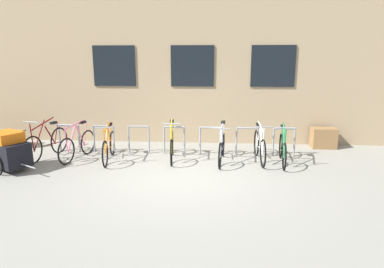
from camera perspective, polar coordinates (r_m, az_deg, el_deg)
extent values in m
plane|color=gray|center=(7.54, -1.61, -7.48)|extent=(42.00, 42.00, 0.00)
cube|color=tan|center=(13.95, 1.13, 12.67)|extent=(28.00, 7.40, 5.14)
cube|color=black|center=(10.68, -13.16, 11.27)|extent=(1.30, 0.04, 1.22)
cube|color=black|center=(10.24, 0.06, 11.54)|extent=(1.30, 0.04, 1.22)
cube|color=black|center=(10.36, 13.69, 11.20)|extent=(1.30, 0.04, 1.22)
cylinder|color=gray|center=(10.21, -21.68, -0.72)|extent=(0.05, 0.05, 0.77)
cylinder|color=gray|center=(9.97, -18.73, -0.79)|extent=(0.05, 0.05, 0.77)
cylinder|color=gray|center=(10.01, -20.39, 1.37)|extent=(0.57, 0.05, 0.05)
cylinder|color=gray|center=(9.82, -16.41, -0.84)|extent=(0.05, 0.05, 0.77)
cylinder|color=gray|center=(9.63, -13.23, -0.91)|extent=(0.05, 0.05, 0.77)
cylinder|color=gray|center=(9.64, -14.96, 1.33)|extent=(0.57, 0.05, 0.05)
cylinder|color=gray|center=(9.52, -10.75, -0.96)|extent=(0.05, 0.05, 0.77)
cylinder|color=gray|center=(9.39, -7.39, -1.03)|extent=(0.05, 0.05, 0.77)
cylinder|color=gray|center=(9.37, -9.16, 1.28)|extent=(0.57, 0.05, 0.05)
cylinder|color=gray|center=(9.31, -4.79, -1.08)|extent=(0.05, 0.05, 0.77)
cylinder|color=gray|center=(9.25, -1.30, -1.14)|extent=(0.05, 0.05, 0.77)
cylinder|color=gray|center=(9.19, -3.08, 1.21)|extent=(0.57, 0.05, 0.05)
cylinder|color=gray|center=(9.22, 1.37, -1.18)|extent=(0.05, 0.05, 0.77)
cylinder|color=gray|center=(9.21, 4.91, -1.24)|extent=(0.05, 0.05, 0.77)
cylinder|color=gray|center=(9.12, 3.17, 1.12)|extent=(0.57, 0.05, 0.05)
cylinder|color=gray|center=(9.23, 7.59, -1.28)|extent=(0.05, 0.05, 0.77)
cylinder|color=gray|center=(9.28, 11.09, -1.33)|extent=(0.05, 0.05, 0.77)
cylinder|color=gray|center=(9.17, 9.43, 1.02)|extent=(0.57, 0.05, 0.05)
cylinder|color=gray|center=(9.35, 13.72, -1.36)|extent=(0.05, 0.05, 0.77)
cylinder|color=gray|center=(9.46, 17.11, -1.39)|extent=(0.05, 0.05, 0.77)
cylinder|color=gray|center=(9.32, 15.56, 0.91)|extent=(0.57, 0.05, 0.05)
torus|color=black|center=(9.76, -17.37, -1.34)|extent=(0.17, 0.68, 0.69)
torus|color=black|center=(8.97, -20.69, -2.81)|extent=(0.17, 0.68, 0.69)
cylinder|color=pink|center=(9.12, -19.86, -0.57)|extent=(0.13, 0.47, 0.71)
cylinder|color=pink|center=(9.43, -18.55, -0.27)|extent=(0.10, 0.34, 0.64)
cylinder|color=pink|center=(9.18, -19.46, 1.53)|extent=(0.18, 0.75, 0.11)
cylinder|color=pink|center=(9.56, -18.14, -1.83)|extent=(0.12, 0.49, 0.07)
cylinder|color=pink|center=(9.62, -17.76, 0.19)|extent=(0.06, 0.20, 0.58)
cylinder|color=pink|center=(8.92, -20.76, -0.77)|extent=(0.04, 0.08, 0.65)
cube|color=black|center=(9.49, -18.19, 1.94)|extent=(0.14, 0.22, 0.06)
cylinder|color=gray|center=(8.87, -20.85, 1.48)|extent=(0.44, 0.11, 0.03)
torus|color=black|center=(9.17, 5.35, -1.80)|extent=(0.10, 0.65, 0.65)
torus|color=black|center=(8.12, 4.80, -3.73)|extent=(0.10, 0.65, 0.65)
cylinder|color=#B7B7BC|center=(8.33, 5.00, -1.19)|extent=(0.08, 0.53, 0.71)
cylinder|color=#B7B7BC|center=(8.75, 5.22, -0.56)|extent=(0.07, 0.40, 0.69)
cylinder|color=#B7B7BC|center=(8.43, 5.14, 1.31)|extent=(0.12, 0.86, 0.05)
cylinder|color=#B7B7BC|center=(8.91, 5.22, -2.38)|extent=(0.07, 0.55, 0.07)
cylinder|color=#B7B7BC|center=(9.01, 5.35, -0.02)|extent=(0.04, 0.20, 0.63)
cylinder|color=#B7B7BC|center=(8.06, 4.86, -1.50)|extent=(0.04, 0.08, 0.64)
cube|color=black|center=(8.85, 5.35, 2.01)|extent=(0.12, 0.21, 0.06)
cylinder|color=gray|center=(8.00, 4.92, 0.97)|extent=(0.44, 0.07, 0.03)
torus|color=black|center=(9.30, -3.39, -1.46)|extent=(0.11, 0.68, 0.68)
torus|color=black|center=(8.33, -3.57, -3.18)|extent=(0.11, 0.68, 0.68)
cylinder|color=yellow|center=(8.52, -3.54, -0.59)|extent=(0.08, 0.48, 0.76)
cylinder|color=yellow|center=(8.90, -3.47, -0.25)|extent=(0.07, 0.36, 0.68)
cylinder|color=yellow|center=(8.60, -3.54, 1.80)|extent=(0.11, 0.78, 0.11)
cylinder|color=yellow|center=(9.06, -3.43, -2.01)|extent=(0.07, 0.51, 0.07)
cylinder|color=yellow|center=(9.14, -3.43, 0.26)|extent=(0.04, 0.20, 0.62)
cylinder|color=yellow|center=(8.27, -3.59, -0.83)|extent=(0.04, 0.08, 0.69)
cube|color=black|center=(8.99, -3.47, 2.22)|extent=(0.12, 0.21, 0.06)
cylinder|color=gray|center=(8.21, -3.63, 1.75)|extent=(0.44, 0.07, 0.03)
torus|color=black|center=(9.51, -13.49, -1.51)|extent=(0.14, 0.68, 0.68)
torus|color=black|center=(8.47, -14.65, -3.33)|extent=(0.14, 0.68, 0.68)
cylinder|color=orange|center=(8.68, -14.41, -0.96)|extent=(0.11, 0.52, 0.69)
cylinder|color=orange|center=(9.10, -13.93, -0.58)|extent=(0.09, 0.40, 0.60)
cylinder|color=orange|center=(8.79, -14.31, 1.17)|extent=(0.16, 0.86, 0.12)
cylinder|color=orange|center=(9.25, -13.75, -2.07)|extent=(0.10, 0.55, 0.07)
cylinder|color=orange|center=(9.36, -13.66, -0.05)|extent=(0.05, 0.20, 0.55)
cylinder|color=orange|center=(8.41, -14.74, -1.25)|extent=(0.04, 0.08, 0.62)
cube|color=black|center=(9.21, -13.85, 1.64)|extent=(0.13, 0.21, 0.06)
cylinder|color=gray|center=(8.36, -14.84, 1.06)|extent=(0.44, 0.09, 0.03)
torus|color=black|center=(9.37, 10.96, -1.46)|extent=(0.06, 0.72, 0.72)
torus|color=black|center=(8.34, 12.04, -3.29)|extent=(0.06, 0.72, 0.72)
cylinder|color=silver|center=(8.55, 11.81, -0.89)|extent=(0.05, 0.52, 0.70)
cylinder|color=silver|center=(8.97, 11.36, -0.58)|extent=(0.05, 0.39, 0.59)
cylinder|color=silver|center=(8.66, 11.70, 1.23)|extent=(0.06, 0.85, 0.15)
cylinder|color=silver|center=(9.12, 11.20, -2.03)|extent=(0.04, 0.54, 0.07)
cylinder|color=silver|center=(9.22, 11.11, -0.04)|extent=(0.03, 0.20, 0.53)
cylinder|color=silver|center=(8.29, 12.11, -1.16)|extent=(0.03, 0.08, 0.63)
cube|color=black|center=(9.08, 11.27, 1.61)|extent=(0.11, 0.20, 0.06)
cylinder|color=gray|center=(8.24, 12.20, 1.21)|extent=(0.44, 0.04, 0.03)
torus|color=black|center=(10.14, -21.75, -1.00)|extent=(0.17, 0.73, 0.74)
torus|color=black|center=(9.32, -25.62, -2.54)|extent=(0.17, 0.73, 0.74)
cylinder|color=maroon|center=(9.47, -24.67, -0.24)|extent=(0.13, 0.52, 0.76)
cylinder|color=maroon|center=(9.81, -23.08, -0.19)|extent=(0.11, 0.39, 0.58)
cylinder|color=maroon|center=(9.55, -24.16, 1.65)|extent=(0.19, 0.86, 0.21)
cylinder|color=maroon|center=(9.94, -22.64, -1.51)|extent=(0.12, 0.54, 0.08)
cylinder|color=maroon|center=(10.02, -22.17, 0.29)|extent=(0.06, 0.20, 0.52)
cylinder|color=maroon|center=(9.26, -25.72, -0.45)|extent=(0.04, 0.08, 0.69)
cube|color=black|center=(9.90, -22.61, 1.79)|extent=(0.13, 0.21, 0.06)
cylinder|color=gray|center=(9.21, -25.85, 1.85)|extent=(0.44, 0.10, 0.03)
torus|color=black|center=(9.27, 14.96, -1.94)|extent=(0.11, 0.68, 0.68)
torus|color=black|center=(8.27, 15.52, -3.75)|extent=(0.11, 0.68, 0.68)
cylinder|color=#1E7238|center=(8.47, 15.48, -1.20)|extent=(0.09, 0.50, 0.73)
cylinder|color=#1E7238|center=(8.87, 15.23, -0.98)|extent=(0.08, 0.37, 0.60)
cylinder|color=#1E7238|center=(8.57, 15.49, 0.97)|extent=(0.12, 0.81, 0.16)
cylinder|color=#1E7238|center=(9.02, 15.08, -2.50)|extent=(0.08, 0.52, 0.07)
cylinder|color=#1E7238|center=(9.12, 15.10, -0.45)|extent=(0.05, 0.20, 0.54)
cylinder|color=#1E7238|center=(8.21, 15.64, -1.47)|extent=(0.04, 0.08, 0.67)
cube|color=black|center=(8.97, 15.26, 1.28)|extent=(0.12, 0.21, 0.06)
cylinder|color=gray|center=(8.16, 15.78, 1.05)|extent=(0.44, 0.07, 0.03)
cube|color=black|center=(8.98, -28.68, -3.03)|extent=(1.08, 0.97, 0.56)
cube|color=orange|center=(8.97, -29.22, -0.47)|extent=(0.87, 0.83, 0.24)
torus|color=black|center=(9.17, -26.75, -3.65)|extent=(0.46, 0.28, 0.50)
cylinder|color=gray|center=(8.40, -26.22, -4.96)|extent=(0.49, 0.30, 0.03)
cube|color=olive|center=(11.47, -27.66, -0.76)|extent=(0.08, 0.36, 0.42)
cube|color=black|center=(9.86, -29.26, -2.91)|extent=(0.29, 0.21, 0.44)
cube|color=olive|center=(10.66, 21.56, -0.62)|extent=(0.70, 0.44, 0.60)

